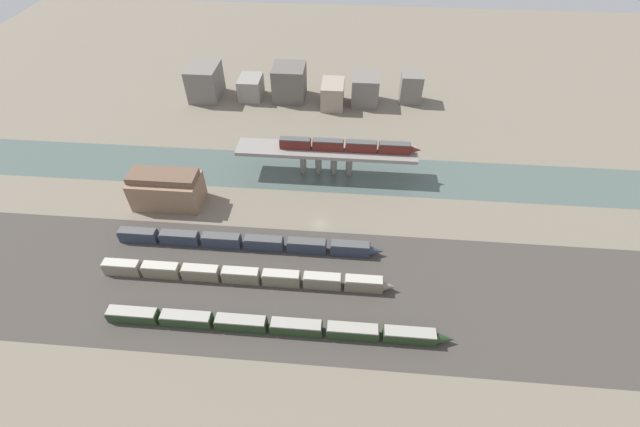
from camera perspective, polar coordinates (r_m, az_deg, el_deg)
name	(u,v)px	position (r m, az deg, el deg)	size (l,w,h in m)	color
ground_plane	(320,224)	(128.99, -0.02, -1.47)	(400.00, 400.00, 0.00)	#756B5B
railbed_yard	(312,289)	(113.33, -1.06, -10.03)	(280.00, 42.00, 0.01)	#423D38
river_water	(326,173)	(147.95, 0.80, 5.45)	(320.00, 20.79, 0.01)	#4C5B56
bridge	(326,153)	(143.03, 0.83, 8.06)	(59.45, 9.02, 9.80)	gray
train_on_bridge	(348,146)	(140.92, 3.77, 9.00)	(46.05, 2.70, 3.61)	#5B1E19
train_yard_near	(276,326)	(105.68, -5.95, -14.66)	(83.32, 3.15, 3.53)	#23381E
train_yard_mid	(245,276)	(115.07, -9.97, -8.18)	(77.72, 2.93, 4.16)	gray
train_yard_far	(247,242)	(123.00, -9.69, -3.78)	(75.78, 3.00, 4.03)	#2D384C
warehouse_building	(167,189)	(140.96, -19.76, 3.10)	(21.07, 10.76, 11.58)	#937056
city_block_far_left	(205,82)	(196.29, -15.08, 16.60)	(12.43, 15.52, 13.72)	slate
city_block_left	(251,87)	(192.98, -9.21, 16.25)	(9.33, 12.10, 9.01)	gray
city_block_center	(289,82)	(189.53, -4.10, 17.03)	(13.24, 13.85, 14.11)	#605B56
city_block_right	(333,94)	(184.47, 1.69, 15.62)	(9.10, 13.74, 10.02)	gray
city_block_far_right	(365,90)	(186.95, 6.02, 16.10)	(11.02, 11.98, 11.71)	slate
city_block_tall	(411,88)	(191.01, 12.02, 16.06)	(8.84, 8.17, 11.95)	slate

